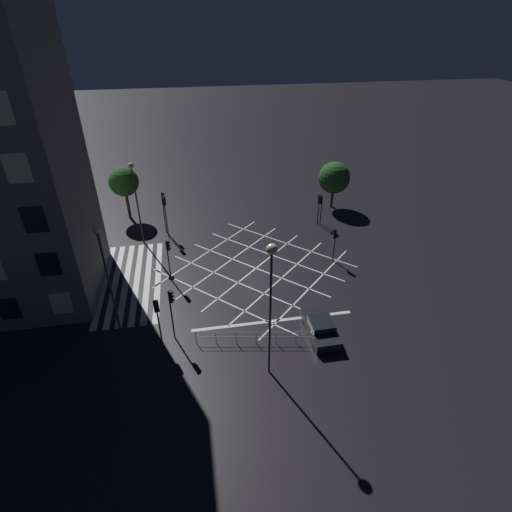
# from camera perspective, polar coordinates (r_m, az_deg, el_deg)

# --- Properties ---
(ground_plane) EXTENTS (200.00, 200.00, 0.00)m
(ground_plane) POSITION_cam_1_polar(r_m,az_deg,el_deg) (36.27, -0.00, -1.75)
(ground_plane) COLOR black
(road_markings) EXTENTS (18.43, 22.70, 0.01)m
(road_markings) POSITION_cam_1_polar(r_m,az_deg,el_deg) (35.54, -10.39, -3.13)
(road_markings) COLOR silver
(road_markings) RESTS_ON ground_plane
(traffic_light_se_main) EXTENTS (0.39, 0.36, 3.71)m
(traffic_light_se_main) POSITION_cam_1_polar(r_m,az_deg,el_deg) (27.94, -13.91, -7.86)
(traffic_light_se_main) COLOR #2D2D30
(traffic_light_se_main) RESTS_ON ground_plane
(traffic_light_sw_cross) EXTENTS (0.36, 0.39, 4.52)m
(traffic_light_sw_cross) POSITION_cam_1_polar(r_m,az_deg,el_deg) (41.81, -13.06, 7.23)
(traffic_light_sw_cross) COLOR #2D2D30
(traffic_light_sw_cross) RESTS_ON ground_plane
(traffic_light_median_south) EXTENTS (0.36, 0.39, 3.95)m
(traffic_light_median_south) POSITION_cam_1_polar(r_m,az_deg,el_deg) (34.01, -12.39, 0.56)
(traffic_light_median_south) COLOR #2D2D30
(traffic_light_median_south) RESTS_ON ground_plane
(traffic_light_median_north) EXTENTS (0.36, 0.39, 3.37)m
(traffic_light_median_north) POSITION_cam_1_polar(r_m,az_deg,el_deg) (36.82, 11.12, 2.54)
(traffic_light_median_north) COLOR #2D2D30
(traffic_light_median_north) RESTS_ON ground_plane
(traffic_light_se_cross) EXTENTS (0.36, 0.39, 4.18)m
(traffic_light_se_cross) POSITION_cam_1_polar(r_m,az_deg,el_deg) (27.85, -11.98, -6.85)
(traffic_light_se_cross) COLOR #2D2D30
(traffic_light_se_cross) RESTS_ON ground_plane
(traffic_light_nw_main) EXTENTS (0.39, 0.36, 3.54)m
(traffic_light_nw_main) POSITION_cam_1_polar(r_m,az_deg,el_deg) (43.06, 9.03, 7.42)
(traffic_light_nw_main) COLOR #2D2D30
(traffic_light_nw_main) RESTS_ON ground_plane
(traffic_light_sw_main) EXTENTS (0.39, 0.36, 4.51)m
(traffic_light_sw_main) POSITION_cam_1_polar(r_m,az_deg,el_deg) (40.84, -12.90, 6.64)
(traffic_light_sw_main) COLOR #2D2D30
(traffic_light_sw_main) RESTS_ON ground_plane
(traffic_light_nw_cross) EXTENTS (0.36, 0.39, 3.34)m
(traffic_light_nw_cross) POSITION_cam_1_polar(r_m,az_deg,el_deg) (43.38, 9.26, 7.38)
(traffic_light_nw_cross) COLOR #2D2D30
(traffic_light_nw_cross) RESTS_ON ground_plane
(street_lamp_east) EXTENTS (0.51, 0.51, 8.86)m
(street_lamp_east) POSITION_cam_1_polar(r_m,az_deg,el_deg) (27.43, -20.83, -0.88)
(street_lamp_east) COLOR #2D2D30
(street_lamp_east) RESTS_ON ground_plane
(street_lamp_west) EXTENTS (0.54, 0.54, 8.25)m
(street_lamp_west) POSITION_cam_1_polar(r_m,az_deg,el_deg) (39.38, -16.98, 9.44)
(street_lamp_west) COLOR #2D2D30
(street_lamp_west) RESTS_ON ground_plane
(street_lamp_far) EXTENTS (0.63, 0.63, 9.59)m
(street_lamp_far) POSITION_cam_1_polar(r_m,az_deg,el_deg) (22.16, 2.16, -3.43)
(street_lamp_far) COLOR #2D2D30
(street_lamp_far) RESTS_ON ground_plane
(street_tree_near) EXTENTS (3.61, 3.61, 5.42)m
(street_tree_near) POSITION_cam_1_polar(r_m,az_deg,el_deg) (47.32, 11.11, 10.90)
(street_tree_near) COLOR #473323
(street_tree_near) RESTS_ON ground_plane
(street_tree_far) EXTENTS (3.16, 3.16, 5.86)m
(street_tree_far) POSITION_cam_1_polar(r_m,az_deg,el_deg) (45.75, -18.36, 10.01)
(street_tree_far) COLOR #473323
(street_tree_far) RESTS_ON ground_plane
(waiting_car) EXTENTS (4.22, 1.83, 1.32)m
(waiting_car) POSITION_cam_1_polar(r_m,az_deg,el_deg) (29.45, 9.21, -10.01)
(waiting_car) COLOR black
(waiting_car) RESTS_ON ground_plane
(pedestrian_railing) EXTENTS (1.52, 8.34, 1.05)m
(pedestrian_railing) POSITION_cam_1_polar(r_m,az_deg,el_deg) (28.35, -0.00, -11.34)
(pedestrian_railing) COLOR #B7B7BC
(pedestrian_railing) RESTS_ON ground_plane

